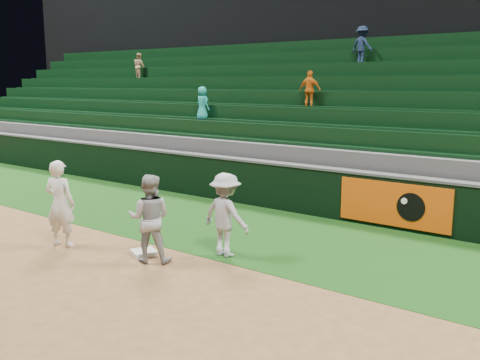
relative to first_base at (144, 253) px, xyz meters
The scene contains 9 objects.
ground 0.38m from the first_base, 58.90° to the right, with size 70.00×70.00×0.00m, color brown.
foul_grass 2.69m from the first_base, 85.90° to the left, with size 36.00×4.20×0.01m, color #0F330C.
upper_deck 18.14m from the first_base, 89.36° to the left, with size 40.00×12.00×12.00m, color black.
first_base is the anchor object (origin of this frame).
first_baseman 2.07m from the first_base, 161.57° to the right, with size 0.65×0.43×1.79m, color silver.
baserunner 0.89m from the first_base, 24.40° to the right, with size 0.81×0.63×1.66m, color #95989E.
base_coach 1.78m from the first_base, 35.58° to the left, with size 1.05×0.60×1.63m, color #989CA5.
field_wall 4.92m from the first_base, 87.44° to the left, with size 36.00×0.45×1.25m.
stadium_seating 8.81m from the first_base, 88.72° to the left, with size 36.00×5.95×5.13m.
Camera 1 is at (7.36, -6.52, 3.33)m, focal length 40.00 mm.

